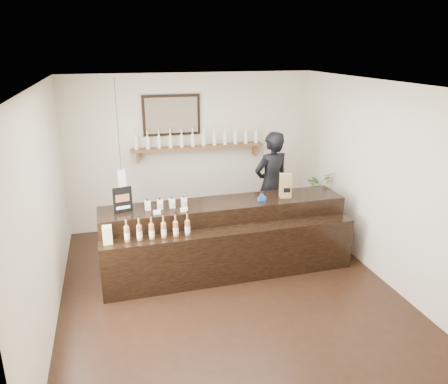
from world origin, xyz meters
TOP-DOWN VIEW (x-y plane):
  - ground at (0.00, 0.00)m, footprint 5.00×5.00m
  - room_shell at (0.00, 0.00)m, footprint 5.00×5.00m
  - back_wall_decor at (-0.15, 2.37)m, footprint 2.66×0.96m
  - counter at (0.14, 0.56)m, footprint 3.69×1.05m
  - promo_sign at (-1.33, 0.64)m, footprint 0.26×0.08m
  - paper_bag at (1.10, 0.67)m, footprint 0.19×0.16m
  - tape_dispenser at (0.71, 0.62)m, footprint 0.12×0.06m
  - side_cabinet at (2.00, 1.32)m, footprint 0.47×0.56m
  - potted_plant at (2.00, 1.32)m, footprint 0.52×0.49m
  - shopkeeper at (1.21, 1.55)m, footprint 0.89×0.70m

SIDE VIEW (x-z plane):
  - ground at x=0.00m, z-range 0.00..0.00m
  - side_cabinet at x=2.00m, z-range 0.00..0.71m
  - counter at x=0.14m, z-range -0.12..1.08m
  - potted_plant at x=2.00m, z-range 0.71..1.17m
  - shopkeeper at x=1.21m, z-range 0.00..2.13m
  - tape_dispenser at x=0.71m, z-range 1.01..1.12m
  - promo_sign at x=-1.33m, z-range 1.03..1.40m
  - paper_bag at x=1.10m, z-range 1.03..1.40m
  - room_shell at x=0.00m, z-range -0.80..4.20m
  - back_wall_decor at x=-0.15m, z-range 0.91..2.60m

